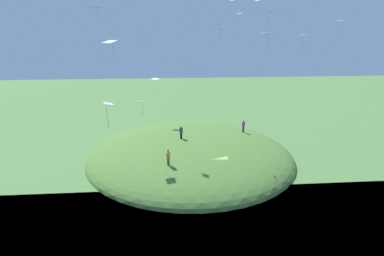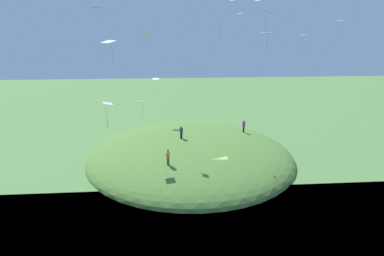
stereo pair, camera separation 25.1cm
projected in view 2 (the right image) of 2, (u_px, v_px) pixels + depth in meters
name	position (u px, v px, depth m)	size (l,w,h in m)	color
ground_plane	(215.00, 175.00, 40.50)	(160.00, 160.00, 0.00)	#578541
grass_hill	(191.00, 157.00, 46.12)	(29.48, 27.56, 5.85)	#578136
person_watching_kites	(181.00, 131.00, 44.16)	(0.61, 0.61, 1.70)	black
person_walking_path	(244.00, 125.00, 48.89)	(0.57, 0.57, 1.77)	black
person_near_shore	(168.00, 155.00, 37.12)	(0.61, 0.61, 1.76)	brown
kite_0	(109.00, 43.00, 21.99)	(1.17, 1.16, 1.50)	white
kite_1	(259.00, 1.00, 42.37)	(1.36, 1.15, 1.61)	silver
kite_2	(270.00, 13.00, 23.49)	(1.31, 1.13, 1.86)	white
kite_3	(289.00, 11.00, 43.85)	(0.97, 0.89, 2.08)	white
kite_4	(96.00, 8.00, 30.13)	(1.13, 1.28, 1.21)	silver
kite_5	(341.00, 22.00, 35.52)	(1.19, 1.36, 2.03)	white
kite_6	(220.00, 25.00, 30.42)	(1.20, 1.00, 1.34)	white
kite_7	(146.00, 33.00, 40.11)	(0.68, 0.77, 1.14)	white
kite_8	(232.00, 1.00, 40.66)	(0.82, 0.84, 1.64)	white
kite_9	(108.00, 105.00, 28.49)	(1.31, 1.10, 2.21)	white
kite_10	(304.00, 36.00, 35.23)	(1.12, 0.88, 1.71)	white
kite_11	(240.00, 14.00, 42.91)	(1.03, 0.90, 1.78)	white
kite_12	(267.00, 33.00, 29.01)	(1.13, 0.86, 1.21)	silver
kite_13	(156.00, 80.00, 50.53)	(1.15, 1.31, 2.14)	silver
kite_14	(140.00, 102.00, 37.18)	(0.74, 1.02, 1.75)	white
mooring_post	(274.00, 182.00, 37.15)	(0.14, 0.14, 1.36)	brown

